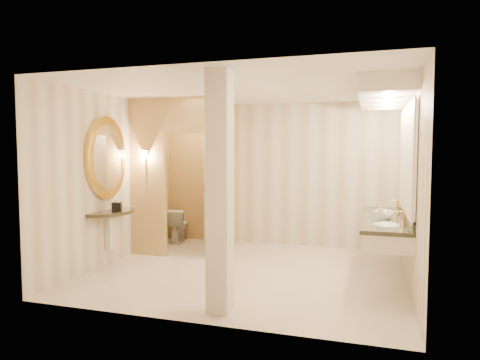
{
  "coord_description": "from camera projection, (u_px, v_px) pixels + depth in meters",
  "views": [
    {
      "loc": [
        1.75,
        -6.05,
        1.82
      ],
      "look_at": [
        -0.18,
        0.2,
        1.36
      ],
      "focal_mm": 32.0,
      "sensor_mm": 36.0,
      "label": 1
    }
  ],
  "objects": [
    {
      "name": "soap_bottle_a",
      "position": [
        381.0,
        210.0,
        6.27
      ],
      "size": [
        0.08,
        0.08,
        0.14
      ],
      "primitive_type": "imported",
      "rotation": [
        0.0,
        0.0,
        -0.37
      ],
      "color": "beige",
      "rests_on": "vanity"
    },
    {
      "name": "toilet",
      "position": [
        178.0,
        225.0,
        8.48
      ],
      "size": [
        0.47,
        0.71,
        0.67
      ],
      "primitive_type": "imported",
      "rotation": [
        0.0,
        0.0,
        3.3
      ],
      "color": "white",
      "rests_on": "floor"
    },
    {
      "name": "pillar",
      "position": [
        220.0,
        193.0,
        4.74
      ],
      "size": [
        0.25,
        0.25,
        2.7
      ],
      "primitive_type": "cube",
      "color": "white",
      "rests_on": "floor"
    },
    {
      "name": "wall_sconce",
      "position": [
        146.0,
        155.0,
        7.26
      ],
      "size": [
        0.14,
        0.14,
        0.42
      ],
      "color": "#BC8A3C",
      "rests_on": "toilet_closet"
    },
    {
      "name": "wall_back",
      "position": [
        276.0,
        175.0,
        8.22
      ],
      "size": [
        4.5,
        0.02,
        2.7
      ],
      "primitive_type": "cube",
      "color": "beige",
      "rests_on": "floor"
    },
    {
      "name": "toilet_closet",
      "position": [
        202.0,
        175.0,
        7.57
      ],
      "size": [
        1.5,
        1.55,
        2.7
      ],
      "color": "tan",
      "rests_on": "floor"
    },
    {
      "name": "wall_left",
      "position": [
        115.0,
        179.0,
        6.98
      ],
      "size": [
        0.02,
        4.0,
        2.7
      ],
      "primitive_type": "cube",
      "color": "beige",
      "rests_on": "floor"
    },
    {
      "name": "wall_front",
      "position": [
        194.0,
        196.0,
        4.41
      ],
      "size": [
        4.5,
        0.02,
        2.7
      ],
      "primitive_type": "cube",
      "color": "beige",
      "rests_on": "floor"
    },
    {
      "name": "soap_bottle_b",
      "position": [
        388.0,
        215.0,
        5.81
      ],
      "size": [
        0.13,
        0.13,
        0.13
      ],
      "primitive_type": "imported",
      "rotation": [
        0.0,
        0.0,
        0.28
      ],
      "color": "silver",
      "rests_on": "vanity"
    },
    {
      "name": "soap_bottle_c",
      "position": [
        380.0,
        213.0,
        5.74
      ],
      "size": [
        0.1,
        0.1,
        0.21
      ],
      "primitive_type": "imported",
      "rotation": [
        0.0,
        0.0,
        0.33
      ],
      "color": "#C6B28C",
      "rests_on": "vanity"
    },
    {
      "name": "vanity",
      "position": [
        389.0,
        164.0,
        5.97
      ],
      "size": [
        0.75,
        2.48,
        2.09
      ],
      "color": "white",
      "rests_on": "floor"
    },
    {
      "name": "wall_right",
      "position": [
        410.0,
        186.0,
        5.66
      ],
      "size": [
        0.02,
        4.0,
        2.7
      ],
      "primitive_type": "cube",
      "color": "beige",
      "rests_on": "floor"
    },
    {
      "name": "floor",
      "position": [
        247.0,
        272.0,
        6.41
      ],
      "size": [
        4.5,
        4.5,
        0.0
      ],
      "primitive_type": "plane",
      "color": "silver",
      "rests_on": "ground"
    },
    {
      "name": "console_shelf",
      "position": [
        107.0,
        181.0,
        6.69
      ],
      "size": [
        0.99,
        0.99,
        1.95
      ],
      "color": "black",
      "rests_on": "floor"
    },
    {
      "name": "tissue_box",
      "position": [
        117.0,
        207.0,
        6.61
      ],
      "size": [
        0.18,
        0.18,
        0.14
      ],
      "primitive_type": "cube",
      "rotation": [
        0.0,
        0.0,
        0.39
      ],
      "color": "black",
      "rests_on": "console_shelf"
    },
    {
      "name": "ceiling",
      "position": [
        247.0,
        90.0,
        6.22
      ],
      "size": [
        4.5,
        4.5,
        0.0
      ],
      "primitive_type": "plane",
      "rotation": [
        3.14,
        0.0,
        0.0
      ],
      "color": "white",
      "rests_on": "wall_back"
    }
  ]
}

